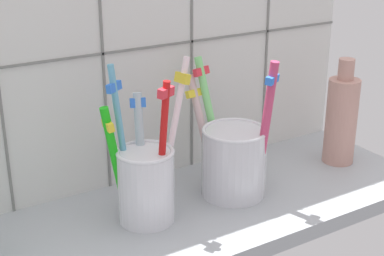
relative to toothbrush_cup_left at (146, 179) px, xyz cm
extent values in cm
cube|color=#9EA3A8|center=(6.26, -0.71, -6.30)|extent=(64.00, 22.00, 2.00)
cube|color=silver|center=(6.26, 11.29, 15.20)|extent=(64.00, 2.00, 45.00)
cube|color=gray|center=(-0.14, 10.19, 15.20)|extent=(0.30, 0.20, 45.00)
cube|color=gray|center=(12.66, 10.19, 15.20)|extent=(0.30, 0.20, 45.00)
cube|color=gray|center=(25.46, 10.19, 15.20)|extent=(0.30, 0.20, 45.00)
cube|color=gray|center=(6.26, 10.19, 12.73)|extent=(64.00, 0.20, 0.30)
cylinder|color=silver|center=(-0.02, -0.15, -0.92)|extent=(6.60, 6.60, 8.76)
torus|color=silver|center=(-0.02, -0.15, 3.46)|extent=(6.77, 6.77, 0.50)
cylinder|color=#19BC16|center=(-2.96, 1.38, 2.07)|extent=(3.30, 1.29, 14.09)
cube|color=yellow|center=(-3.68, 1.45, 6.91)|extent=(1.05, 2.38, 1.04)
cylinder|color=white|center=(3.96, 0.55, 4.29)|extent=(5.60, 1.84, 18.57)
cube|color=yellow|center=(5.61, 0.88, 11.05)|extent=(1.41, 2.09, 1.34)
cylinder|color=#ABC1CA|center=(0.45, 1.89, 2.27)|extent=(2.28, 4.10, 14.54)
cube|color=blue|center=(0.83, 3.01, 8.30)|extent=(1.98, 1.39, 1.19)
cylinder|color=#5EA9C9|center=(-1.92, 1.81, 4.25)|extent=(2.19, 2.79, 18.38)
cube|color=blue|center=(-2.32, 2.42, 10.87)|extent=(2.34, 1.88, 1.04)
cylinder|color=red|center=(1.31, -1.75, 3.63)|extent=(1.76, 2.57, 17.14)
cube|color=#E5333F|center=(1.59, -2.36, 10.89)|extent=(2.32, 1.69, 1.09)
cylinder|color=silver|center=(12.55, -0.15, -0.91)|extent=(8.21, 8.21, 8.78)
torus|color=silver|center=(12.55, -0.15, 3.48)|extent=(8.30, 8.30, 0.50)
cylinder|color=#C63C65|center=(14.66, -3.37, 3.95)|extent=(2.28, 2.95, 17.81)
cube|color=blue|center=(14.97, -3.91, 10.65)|extent=(2.55, 1.97, 0.99)
cylinder|color=beige|center=(10.76, 4.31, 2.19)|extent=(1.94, 6.43, 14.54)
cube|color=yellow|center=(10.50, 6.01, 7.03)|extent=(2.62, 1.37, 1.18)
cylinder|color=#81DE7F|center=(12.15, 4.54, 3.32)|extent=(2.71, 5.66, 16.70)
cube|color=#E5333F|center=(11.60, 6.19, 9.72)|extent=(2.67, 1.64, 1.14)
cylinder|color=tan|center=(31.44, 0.10, 0.88)|extent=(4.44, 4.44, 12.36)
cylinder|color=tan|center=(31.44, 0.10, 8.54)|extent=(2.21, 2.21, 2.96)
camera|label=1|loc=(-27.28, -54.15, 29.70)|focal=54.10mm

